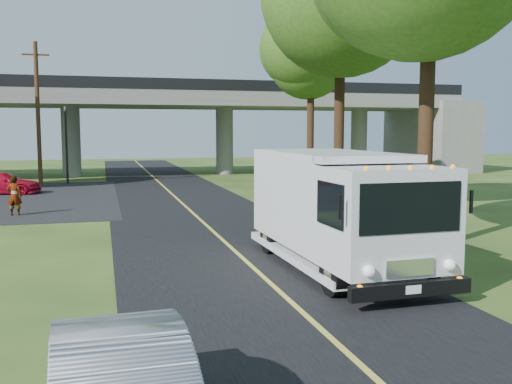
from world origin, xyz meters
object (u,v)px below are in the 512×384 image
object	(u,v)px
traffic_signal	(66,136)
tree_right_far	(315,54)
utility_pole	(38,114)
red_sedan	(1,183)
step_van	(338,206)
pedestrian	(14,196)

from	to	relation	value
traffic_signal	tree_right_far	bearing A→B (deg)	-22.07
utility_pole	red_sedan	size ratio (longest dim) A/B	2.10
step_van	red_sedan	xyz separation A→B (m)	(-11.35, 21.15, -1.01)
red_sedan	pedestrian	size ratio (longest dim) A/B	2.54
utility_pole	tree_right_far	size ratio (longest dim) A/B	0.82
red_sedan	step_van	bearing A→B (deg)	-140.39
tree_right_far	step_van	world-z (taller)	tree_right_far
utility_pole	red_sedan	bearing A→B (deg)	-117.22
tree_right_far	red_sedan	xyz separation A→B (m)	(-18.46, 0.76, -7.68)
step_van	pedestrian	distance (m)	15.37
traffic_signal	tree_right_far	size ratio (longest dim) A/B	0.47
utility_pole	pedestrian	bearing A→B (deg)	-89.15
traffic_signal	tree_right_far	world-z (taller)	tree_right_far
traffic_signal	tree_right_far	xyz separation A→B (m)	(15.21, -6.16, 5.10)
traffic_signal	step_van	distance (m)	27.80
tree_right_far	pedestrian	xyz separation A→B (m)	(-16.52, -8.27, -7.46)
traffic_signal	red_sedan	xyz separation A→B (m)	(-3.25, -5.40, -2.58)
traffic_signal	pedestrian	bearing A→B (deg)	-95.21
step_van	tree_right_far	bearing A→B (deg)	69.36
step_van	pedestrian	world-z (taller)	step_van
traffic_signal	step_van	xyz separation A→B (m)	(8.10, -26.55, -1.56)
traffic_signal	step_van	bearing A→B (deg)	-73.04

